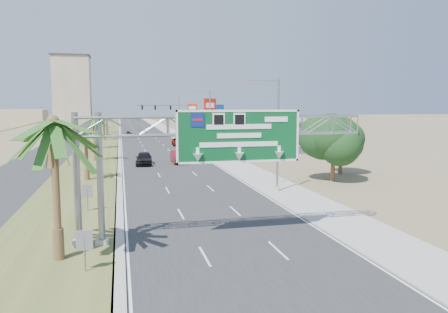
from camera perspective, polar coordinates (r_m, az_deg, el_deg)
name	(u,v)px	position (r m, az deg, el deg)	size (l,w,h in m)	color
road	(142,133)	(124.73, -10.61, 3.08)	(12.00, 300.00, 0.02)	#28282B
sidewalk_right	(173,132)	(125.43, -6.73, 3.19)	(4.00, 300.00, 0.10)	#9E9B93
median_grass	(106,133)	(124.64, -15.21, 2.98)	(7.00, 300.00, 0.12)	#475626
opposing_road	(79,134)	(125.06, -18.42, 2.86)	(8.00, 300.00, 0.02)	#28282B
sign_gantry	(211,135)	(24.84, -1.76, 2.80)	(16.75, 1.24, 7.50)	gray
palm_near	(53,123)	(22.58, -21.44, 4.16)	(5.70, 5.70, 8.35)	brown
palm_row_b	(86,133)	(46.56, -17.64, 2.91)	(3.99, 3.99, 5.95)	brown
palm_row_c	(94,120)	(62.47, -16.61, 4.55)	(3.99, 3.99, 6.75)	brown
palm_row_d	(100,124)	(80.49, -15.89, 4.12)	(3.99, 3.99, 5.45)	brown
palm_row_e	(104,117)	(99.44, -15.44, 4.98)	(3.99, 3.99, 6.15)	brown
palm_row_f	(107,116)	(124.43, -15.05, 5.12)	(3.99, 3.99, 5.75)	brown
streetlight_near	(276,140)	(38.85, 6.76, 2.17)	(3.27, 0.44, 10.00)	gray
streetlight_mid	(209,125)	(67.75, -2.02, 4.16)	(3.27, 0.44, 10.00)	gray
streetlight_far	(178,118)	(103.26, -5.99, 5.02)	(3.27, 0.44, 10.00)	gray
signal_mast	(178,120)	(87.09, -6.01, 4.81)	(10.28, 0.71, 8.00)	gray
store_building	(269,135)	(85.30, 5.84, 2.85)	(18.00, 10.00, 4.00)	tan
oak_near	(334,137)	(45.63, 14.14, 2.48)	(4.50, 4.50, 6.80)	brown
oak_far	(341,140)	(50.61, 15.04, 2.05)	(3.50, 3.50, 5.60)	brown
median_signback_a	(85,244)	(21.37, -17.76, -10.77)	(0.75, 0.08, 2.08)	gray
median_signback_b	(87,193)	(33.05, -17.43, -4.58)	(0.75, 0.08, 2.08)	gray
tower_distant	(72,88)	(265.79, -19.22, 8.49)	(20.00, 16.00, 35.00)	tan
building_distant_left	(11,118)	(178.70, -26.08, 4.55)	(24.00, 14.00, 6.00)	tan
building_distant_right	(222,119)	(158.59, -0.26, 4.86)	(20.00, 12.00, 5.00)	tan
car_left_lane	(144,158)	(57.61, -10.42, -0.25)	(2.02, 5.01, 1.71)	black
car_mid_lane	(179,157)	(58.91, -5.94, -0.04)	(1.75, 5.01, 1.65)	maroon
car_right_lane	(179,142)	(84.07, -5.88, 1.95)	(2.56, 5.55, 1.54)	gray
car_far	(130,134)	(108.68, -12.23, 2.85)	(1.79, 4.41, 1.28)	black
pole_sign_red_near	(210,109)	(75.10, -1.85, 6.28)	(2.33, 1.20, 9.07)	gray
pole_sign_blue	(219,114)	(85.86, -0.64, 5.57)	(2.01, 0.83, 8.03)	gray
pole_sign_red_far	(192,111)	(97.39, -4.18, 5.98)	(2.15, 1.12, 8.21)	gray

